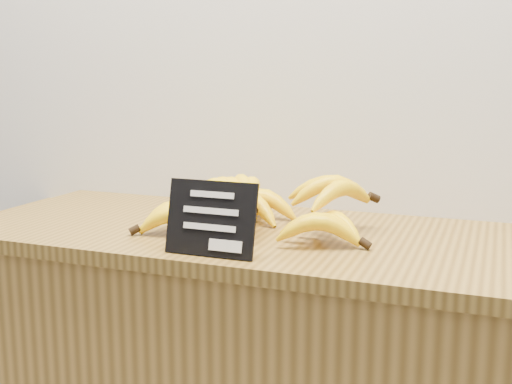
{
  "coord_description": "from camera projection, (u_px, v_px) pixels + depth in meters",
  "views": [
    {
      "loc": [
        0.43,
        1.51,
        1.26
      ],
      "look_at": [
        -0.02,
        2.7,
        1.02
      ],
      "focal_mm": 45.0,
      "sensor_mm": 36.0,
      "label": 1
    }
  ],
  "objects": [
    {
      "name": "banana_pile",
      "position": [
        254.0,
        205.0,
        1.37
      ],
      "size": [
        0.5,
        0.39,
        0.12
      ],
      "color": "yellow",
      "rests_on": "counter_top"
    },
    {
      "name": "counter_top",
      "position": [
        264.0,
        236.0,
        1.36
      ],
      "size": [
        1.3,
        0.54,
        0.03
      ],
      "primitive_type": "cube",
      "color": "olive",
      "rests_on": "counter"
    },
    {
      "name": "chalkboard_sign",
      "position": [
        211.0,
        219.0,
        1.16
      ],
      "size": [
        0.17,
        0.04,
        0.14
      ],
      "primitive_type": "cube",
      "rotation": [
        -0.24,
        0.0,
        0.0
      ],
      "color": "black",
      "rests_on": "counter_top"
    }
  ]
}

